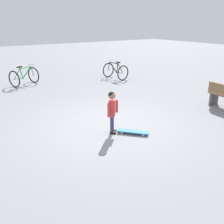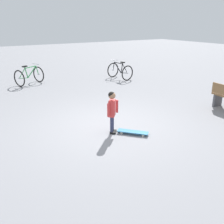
{
  "view_description": "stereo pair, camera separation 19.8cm",
  "coord_description": "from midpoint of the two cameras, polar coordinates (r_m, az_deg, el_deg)",
  "views": [
    {
      "loc": [
        3.28,
        5.06,
        2.62
      ],
      "look_at": [
        0.15,
        0.41,
        0.55
      ],
      "focal_mm": 39.54,
      "sensor_mm": 36.0,
      "label": 1
    },
    {
      "loc": [
        3.11,
        5.17,
        2.62
      ],
      "look_at": [
        0.15,
        0.41,
        0.55
      ],
      "focal_mm": 39.54,
      "sensor_mm": 36.0,
      "label": 2
    }
  ],
  "objects": [
    {
      "name": "child_person",
      "position": [
        5.94,
        0.97,
        0.96
      ],
      "size": [
        0.39,
        0.28,
        1.06
      ],
      "color": "#2D3351",
      "rests_on": "ground"
    },
    {
      "name": "bicycle_near",
      "position": [
        11.98,
        2.33,
        9.46
      ],
      "size": [
        0.87,
        1.17,
        0.85
      ],
      "color": "black",
      "rests_on": "ground"
    },
    {
      "name": "bicycle_mid",
      "position": [
        11.44,
        -18.12,
        7.96
      ],
      "size": [
        1.27,
        1.08,
        0.85
      ],
      "color": "black",
      "rests_on": "ground"
    },
    {
      "name": "ground_plane",
      "position": [
        6.58,
        0.06,
        -3.21
      ],
      "size": [
        50.0,
        50.0,
        0.0
      ],
      "primitive_type": "plane",
      "color": "gray"
    },
    {
      "name": "skateboard",
      "position": [
        6.11,
        5.77,
        -4.6
      ],
      "size": [
        0.65,
        0.69,
        0.07
      ],
      "color": "teal",
      "rests_on": "ground"
    }
  ]
}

